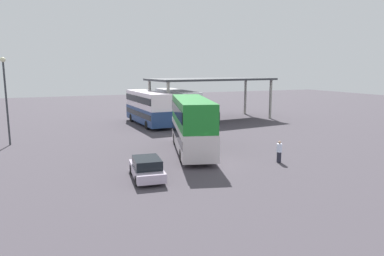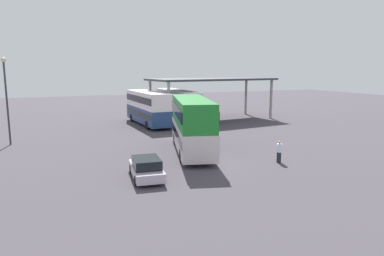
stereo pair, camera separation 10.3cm
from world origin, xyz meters
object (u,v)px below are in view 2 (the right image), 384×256
at_px(pedestrian_waiting, 279,152).
at_px(double_decker_mid_row, 177,104).
at_px(lamppost_tall, 6,90).
at_px(parked_hatchback, 146,168).
at_px(double_decker_near_canopy, 148,107).
at_px(double_decker_main, 192,123).

bearing_deg(pedestrian_waiting, double_decker_mid_row, -93.10).
distance_m(double_decker_mid_row, lamppost_tall, 20.23).
bearing_deg(parked_hatchback, double_decker_mid_row, -18.56).
distance_m(lamppost_tall, pedestrian_waiting, 23.76).
height_order(parked_hatchback, pedestrian_waiting, pedestrian_waiting).
relative_size(parked_hatchback, lamppost_tall, 0.54).
bearing_deg(parked_hatchback, double_decker_near_canopy, -9.65).
relative_size(double_decker_main, parked_hatchback, 2.50).
xyz_separation_m(parked_hatchback, lamppost_tall, (-8.57, 14.32, 4.20)).
distance_m(double_decker_main, lamppost_tall, 16.72).
height_order(double_decker_near_canopy, lamppost_tall, lamppost_tall).
height_order(double_decker_near_canopy, double_decker_mid_row, double_decker_mid_row).
bearing_deg(double_decker_main, parked_hatchback, 151.23).
relative_size(parked_hatchback, double_decker_near_canopy, 0.40).
bearing_deg(parked_hatchback, lamppost_tall, 37.45).
height_order(double_decker_main, double_decker_near_canopy, double_decker_main).
bearing_deg(lamppost_tall, double_decker_mid_row, 21.23).
xyz_separation_m(double_decker_main, lamppost_tall, (-13.92, 8.92, 2.47)).
bearing_deg(double_decker_near_canopy, lamppost_tall, 111.62).
bearing_deg(double_decker_main, pedestrian_waiting, -124.19).
relative_size(double_decker_near_canopy, lamppost_tall, 1.37).
distance_m(parked_hatchback, pedestrian_waiting, 9.90).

